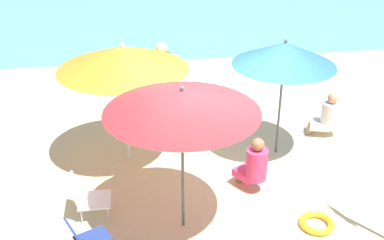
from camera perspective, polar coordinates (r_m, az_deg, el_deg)
name	(u,v)px	position (r m, az deg, el deg)	size (l,w,h in m)	color
ground_plane	(220,189)	(7.64, 3.28, -8.17)	(40.00, 40.00, 0.00)	#CCB789
umbrella_blue	(285,54)	(7.95, 10.91, 7.69)	(1.70, 1.70, 2.08)	#4C4C51
umbrella_red	(182,101)	(5.91, -1.20, 2.23)	(1.99, 1.99, 2.12)	#4C4C51
umbrella_orange	(122,58)	(7.66, -8.25, 7.31)	(2.09, 2.09, 2.10)	silver
beach_chair_a	(86,239)	(6.34, -12.41, -13.64)	(0.64, 0.61, 0.61)	navy
beach_chair_c	(86,196)	(7.07, -12.42, -8.78)	(0.56, 0.45, 0.64)	white
person_a	(328,115)	(9.30, 15.82, 0.55)	(0.57, 0.45, 0.86)	silver
person_b	(254,165)	(7.43, 7.39, -5.26)	(0.49, 0.55, 0.93)	#DB3866
person_c	(163,87)	(8.98, -3.50, 3.92)	(0.33, 0.33, 1.74)	black
swim_ring	(317,223)	(7.10, 14.56, -11.75)	(0.49, 0.49, 0.10)	yellow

